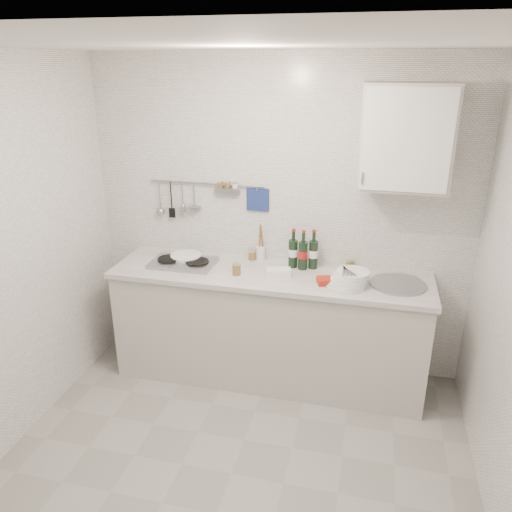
{
  "coord_description": "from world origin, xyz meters",
  "views": [
    {
      "loc": [
        0.72,
        -2.32,
        2.42
      ],
      "look_at": [
        -0.06,
        0.9,
        1.13
      ],
      "focal_mm": 35.0,
      "sensor_mm": 36.0,
      "label": 1
    }
  ],
  "objects_px": {
    "wall_cabinet": "(406,137)",
    "plate_stack_sink": "(349,279)",
    "plate_stack_hob": "(185,258)",
    "utensil_crock": "(261,251)",
    "wine_bottles": "(303,249)"
  },
  "relations": [
    {
      "from": "wall_cabinet",
      "to": "plate_stack_sink",
      "type": "xyz_separation_m",
      "value": [
        -0.3,
        -0.22,
        -0.98
      ]
    },
    {
      "from": "plate_stack_hob",
      "to": "utensil_crock",
      "type": "bearing_deg",
      "value": 16.66
    },
    {
      "from": "plate_stack_sink",
      "to": "wine_bottles",
      "type": "height_order",
      "value": "wine_bottles"
    },
    {
      "from": "plate_stack_hob",
      "to": "wall_cabinet",
      "type": "bearing_deg",
      "value": 1.62
    },
    {
      "from": "plate_stack_hob",
      "to": "plate_stack_sink",
      "type": "height_order",
      "value": "plate_stack_sink"
    },
    {
      "from": "plate_stack_hob",
      "to": "plate_stack_sink",
      "type": "distance_m",
      "value": 1.33
    },
    {
      "from": "plate_stack_sink",
      "to": "utensil_crock",
      "type": "xyz_separation_m",
      "value": [
        -0.73,
        0.35,
        0.02
      ]
    },
    {
      "from": "plate_stack_hob",
      "to": "plate_stack_sink",
      "type": "xyz_separation_m",
      "value": [
        1.32,
        -0.17,
        0.03
      ]
    },
    {
      "from": "plate_stack_hob",
      "to": "plate_stack_sink",
      "type": "bearing_deg",
      "value": -7.47
    },
    {
      "from": "plate_stack_sink",
      "to": "wine_bottles",
      "type": "xyz_separation_m",
      "value": [
        -0.37,
        0.25,
        0.1
      ]
    },
    {
      "from": "plate_stack_sink",
      "to": "plate_stack_hob",
      "type": "bearing_deg",
      "value": 172.53
    },
    {
      "from": "plate_stack_hob",
      "to": "wine_bottles",
      "type": "xyz_separation_m",
      "value": [
        0.95,
        0.08,
        0.13
      ]
    },
    {
      "from": "wine_bottles",
      "to": "utensil_crock",
      "type": "relative_size",
      "value": 1.03
    },
    {
      "from": "wall_cabinet",
      "to": "utensil_crock",
      "type": "distance_m",
      "value": 1.41
    },
    {
      "from": "wall_cabinet",
      "to": "wine_bottles",
      "type": "relative_size",
      "value": 2.26
    }
  ]
}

